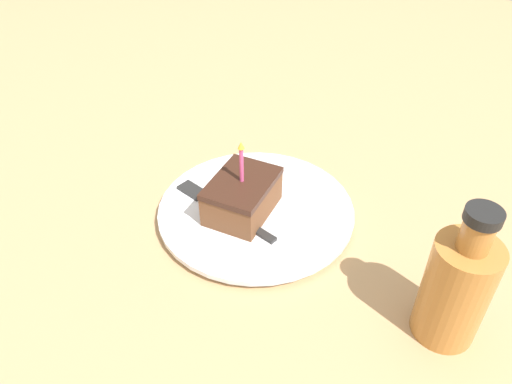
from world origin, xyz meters
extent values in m
cube|color=tan|center=(0.00, 0.00, -0.02)|extent=(2.40, 2.40, 0.04)
cylinder|color=silver|center=(-0.03, 0.02, 0.01)|extent=(0.27, 0.27, 0.02)
cylinder|color=silver|center=(-0.03, 0.02, 0.01)|extent=(0.29, 0.29, 0.01)
cube|color=brown|center=(-0.02, 0.03, 0.04)|extent=(0.08, 0.11, 0.05)
cube|color=#381E14|center=(-0.02, 0.03, 0.07)|extent=(0.08, 0.11, 0.01)
cylinder|color=#E04C8C|center=(-0.02, 0.03, 0.10)|extent=(0.01, 0.01, 0.05)
cone|color=yellow|center=(-0.02, 0.03, 0.13)|extent=(0.01, 0.01, 0.01)
cube|color=#262626|center=(-0.02, 0.05, 0.02)|extent=(0.14, 0.05, 0.00)
cube|color=#262626|center=(0.07, 0.03, 0.02)|extent=(0.05, 0.04, 0.00)
cylinder|color=#B27233|center=(-0.31, 0.10, 0.07)|extent=(0.07, 0.07, 0.13)
cylinder|color=#B27233|center=(-0.31, 0.10, 0.15)|extent=(0.03, 0.03, 0.04)
cylinder|color=black|center=(-0.31, 0.10, 0.18)|extent=(0.04, 0.04, 0.01)
camera|label=1|loc=(-0.27, 0.52, 0.49)|focal=35.00mm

